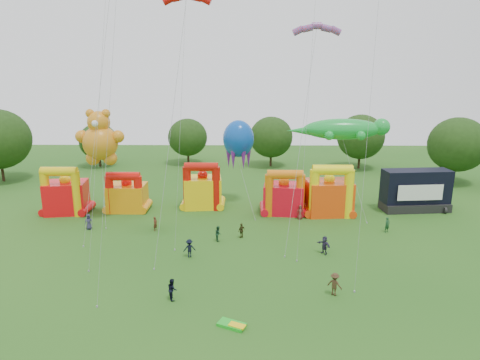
{
  "coord_description": "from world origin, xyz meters",
  "views": [
    {
      "loc": [
        3.19,
        -25.74,
        18.0
      ],
      "look_at": [
        2.58,
        18.0,
        6.82
      ],
      "focal_mm": 32.0,
      "sensor_mm": 36.0,
      "label": 1
    }
  ],
  "objects_px": {
    "bouncy_castle_2": "(203,190)",
    "spectator_0": "(89,222)",
    "gecko_kite": "(349,157)",
    "octopus_kite": "(242,165)",
    "teddy_bear_kite": "(101,153)",
    "spectator_4": "(242,231)",
    "bouncy_castle_0": "(66,195)",
    "stage_trailer": "(416,191)"
  },
  "relations": [
    {
      "from": "octopus_kite",
      "to": "spectator_0",
      "type": "relative_size",
      "value": 6.31
    },
    {
      "from": "bouncy_castle_0",
      "to": "teddy_bear_kite",
      "type": "distance_m",
      "value": 8.96
    },
    {
      "from": "teddy_bear_kite",
      "to": "gecko_kite",
      "type": "height_order",
      "value": "teddy_bear_kite"
    },
    {
      "from": "teddy_bear_kite",
      "to": "octopus_kite",
      "type": "distance_m",
      "value": 18.14
    },
    {
      "from": "gecko_kite",
      "to": "bouncy_castle_2",
      "type": "bearing_deg",
      "value": 171.53
    },
    {
      "from": "bouncy_castle_0",
      "to": "stage_trailer",
      "type": "height_order",
      "value": "bouncy_castle_0"
    },
    {
      "from": "bouncy_castle_0",
      "to": "stage_trailer",
      "type": "relative_size",
      "value": 0.72
    },
    {
      "from": "octopus_kite",
      "to": "spectator_0",
      "type": "distance_m",
      "value": 20.66
    },
    {
      "from": "bouncy_castle_0",
      "to": "gecko_kite",
      "type": "bearing_deg",
      "value": -0.29
    },
    {
      "from": "gecko_kite",
      "to": "octopus_kite",
      "type": "distance_m",
      "value": 13.91
    },
    {
      "from": "spectator_0",
      "to": "octopus_kite",
      "type": "bearing_deg",
      "value": 20.78
    },
    {
      "from": "bouncy_castle_0",
      "to": "spectator_4",
      "type": "distance_m",
      "value": 24.39
    },
    {
      "from": "bouncy_castle_2",
      "to": "gecko_kite",
      "type": "xyz_separation_m",
      "value": [
        18.71,
        -2.79,
        5.13
      ]
    },
    {
      "from": "teddy_bear_kite",
      "to": "bouncy_castle_2",
      "type": "bearing_deg",
      "value": 24.85
    },
    {
      "from": "gecko_kite",
      "to": "octopus_kite",
      "type": "relative_size",
      "value": 1.11
    },
    {
      "from": "bouncy_castle_2",
      "to": "gecko_kite",
      "type": "relative_size",
      "value": 0.5
    },
    {
      "from": "bouncy_castle_0",
      "to": "spectator_4",
      "type": "height_order",
      "value": "bouncy_castle_0"
    },
    {
      "from": "bouncy_castle_0",
      "to": "bouncy_castle_2",
      "type": "distance_m",
      "value": 17.72
    },
    {
      "from": "spectator_4",
      "to": "teddy_bear_kite",
      "type": "bearing_deg",
      "value": -63.46
    },
    {
      "from": "teddy_bear_kite",
      "to": "spectator_4",
      "type": "distance_m",
      "value": 19.36
    },
    {
      "from": "octopus_kite",
      "to": "spectator_0",
      "type": "xyz_separation_m",
      "value": [
        -17.89,
        -9.18,
        -4.78
      ]
    },
    {
      "from": "bouncy_castle_0",
      "to": "stage_trailer",
      "type": "xyz_separation_m",
      "value": [
        45.81,
        1.92,
        0.21
      ]
    },
    {
      "from": "stage_trailer",
      "to": "gecko_kite",
      "type": "relative_size",
      "value": 0.69
    },
    {
      "from": "bouncy_castle_0",
      "to": "spectator_4",
      "type": "bearing_deg",
      "value": -19.86
    },
    {
      "from": "teddy_bear_kite",
      "to": "gecko_kite",
      "type": "distance_m",
      "value": 30.36
    },
    {
      "from": "bouncy_castle_2",
      "to": "spectator_0",
      "type": "distance_m",
      "value": 15.23
    },
    {
      "from": "gecko_kite",
      "to": "octopus_kite",
      "type": "height_order",
      "value": "gecko_kite"
    },
    {
      "from": "stage_trailer",
      "to": "teddy_bear_kite",
      "type": "relative_size",
      "value": 0.65
    },
    {
      "from": "teddy_bear_kite",
      "to": "spectator_0",
      "type": "bearing_deg",
      "value": -107.33
    },
    {
      "from": "stage_trailer",
      "to": "spectator_0",
      "type": "xyz_separation_m",
      "value": [
        -40.81,
        -7.85,
        -1.73
      ]
    },
    {
      "from": "octopus_kite",
      "to": "spectator_4",
      "type": "distance_m",
      "value": 12.5
    },
    {
      "from": "bouncy_castle_2",
      "to": "spectator_4",
      "type": "xyz_separation_m",
      "value": [
        5.37,
        -10.87,
        -1.62
      ]
    },
    {
      "from": "stage_trailer",
      "to": "bouncy_castle_2",
      "type": "bearing_deg",
      "value": 178.61
    },
    {
      "from": "bouncy_castle_0",
      "to": "octopus_kite",
      "type": "bearing_deg",
      "value": 8.08
    },
    {
      "from": "spectator_4",
      "to": "bouncy_castle_0",
      "type": "bearing_deg",
      "value": -65.19
    },
    {
      "from": "bouncy_castle_0",
      "to": "spectator_0",
      "type": "distance_m",
      "value": 7.9
    },
    {
      "from": "bouncy_castle_0",
      "to": "stage_trailer",
      "type": "distance_m",
      "value": 45.85
    },
    {
      "from": "gecko_kite",
      "to": "octopus_kite",
      "type": "xyz_separation_m",
      "value": [
        -13.35,
        3.43,
        -1.89
      ]
    },
    {
      "from": "octopus_kite",
      "to": "bouncy_castle_2",
      "type": "bearing_deg",
      "value": -173.13
    },
    {
      "from": "stage_trailer",
      "to": "gecko_kite",
      "type": "distance_m",
      "value": 10.97
    },
    {
      "from": "octopus_kite",
      "to": "spectator_4",
      "type": "relative_size",
      "value": 6.94
    },
    {
      "from": "teddy_bear_kite",
      "to": "stage_trailer",
      "type": "bearing_deg",
      "value": 6.66
    }
  ]
}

